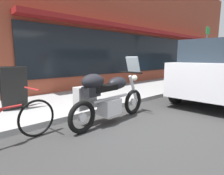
{
  "coord_description": "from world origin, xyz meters",
  "views": [
    {
      "loc": [
        -2.62,
        -2.14,
        1.36
      ],
      "look_at": [
        0.07,
        0.82,
        0.7
      ],
      "focal_mm": 29.41,
      "sensor_mm": 36.0,
      "label": 1
    }
  ],
  "objects": [
    {
      "name": "parked_bicycle",
      "position": [
        -2.07,
        0.9,
        0.36
      ],
      "size": [
        1.7,
        0.48,
        0.92
      ],
      "color": "black",
      "rests_on": "ground_plane"
    },
    {
      "name": "touring_motorcycle",
      "position": [
        -0.26,
        0.64,
        0.59
      ],
      "size": [
        2.15,
        0.62,
        1.38
      ],
      "color": "black",
      "rests_on": "ground_plane"
    },
    {
      "name": "ground_plane",
      "position": [
        0.0,
        0.0,
        0.0
      ],
      "size": [
        80.0,
        80.0,
        0.0
      ],
      "primitive_type": "plane",
      "color": "#313131"
    },
    {
      "name": "sidewalk_curb",
      "position": [
        9.0,
        2.61,
        0.06
      ],
      "size": [
        30.0,
        2.67,
        0.12
      ],
      "color": "#969696",
      "rests_on": "ground_plane"
    },
    {
      "name": "storefront_building",
      "position": [
        5.84,
        4.1,
        2.99
      ],
      "size": [
        19.67,
        0.9,
        6.11
      ],
      "color": "brown",
      "rests_on": "ground_plane"
    },
    {
      "name": "sandwich_board_sign",
      "position": [
        -1.47,
        2.6,
        0.64
      ],
      "size": [
        0.55,
        0.43,
        1.02
      ],
      "color": "black",
      "rests_on": "sidewalk_curb"
    },
    {
      "name": "parking_sign_pole",
      "position": [
        7.17,
        1.62,
        1.72
      ],
      "size": [
        0.44,
        0.07,
        2.74
      ],
      "color": "#59595B",
      "rests_on": "sidewalk_curb"
    }
  ]
}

